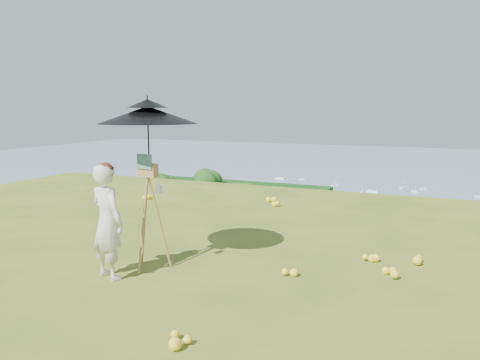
% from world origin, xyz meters
% --- Properties ---
extents(ground, '(14.00, 14.00, 0.00)m').
position_xyz_m(ground, '(0.00, 0.00, 0.00)').
color(ground, '#49671D').
rests_on(ground, ground).
extents(shoreline_tier, '(170.00, 28.00, 8.00)m').
position_xyz_m(shoreline_tier, '(0.00, 75.00, -36.00)').
color(shoreline_tier, slate).
rests_on(shoreline_tier, bay_water).
extents(bay_water, '(700.00, 700.00, 0.00)m').
position_xyz_m(bay_water, '(0.00, 240.00, -34.00)').
color(bay_water, gray).
rests_on(bay_water, ground).
extents(peninsula, '(90.00, 60.00, 12.00)m').
position_xyz_m(peninsula, '(-75.00, 155.00, -29.00)').
color(peninsula, '#123E11').
rests_on(peninsula, bay_water).
extents(slope_trees, '(110.00, 50.00, 6.00)m').
position_xyz_m(slope_trees, '(0.00, 35.00, -15.00)').
color(slope_trees, '#1A4514').
rests_on(slope_trees, forest_slope).
extents(harbor_town, '(110.00, 22.00, 5.00)m').
position_xyz_m(harbor_town, '(0.00, 75.00, -29.50)').
color(harbor_town, silver).
rests_on(harbor_town, shoreline_tier).
extents(moored_boats, '(140.00, 140.00, 0.70)m').
position_xyz_m(moored_boats, '(-12.50, 161.00, -33.65)').
color(moored_boats, silver).
rests_on(moored_boats, bay_water).
extents(wildflowers, '(10.00, 10.50, 0.12)m').
position_xyz_m(wildflowers, '(0.00, 0.25, 0.06)').
color(wildflowers, yellow).
rests_on(wildflowers, ground).
extents(painter, '(0.64, 0.52, 1.53)m').
position_xyz_m(painter, '(1.08, -0.87, 0.77)').
color(painter, silver).
rests_on(painter, ground).
extents(field_easel, '(0.71, 0.71, 1.63)m').
position_xyz_m(field_easel, '(1.36, -0.33, 0.81)').
color(field_easel, olive).
rests_on(field_easel, ground).
extents(sun_umbrella, '(1.70, 1.70, 1.08)m').
position_xyz_m(sun_umbrella, '(1.36, -0.30, 1.88)').
color(sun_umbrella, black).
rests_on(sun_umbrella, field_easel).
extents(painter_cap, '(0.29, 0.31, 0.10)m').
position_xyz_m(painter_cap, '(1.08, -0.87, 1.49)').
color(painter_cap, '#D5757D').
rests_on(painter_cap, painter).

